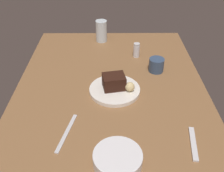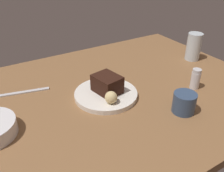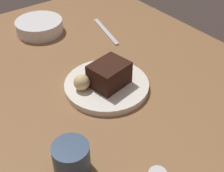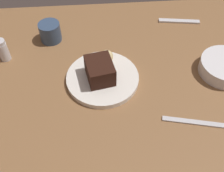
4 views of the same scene
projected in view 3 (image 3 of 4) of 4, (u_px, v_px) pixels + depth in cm
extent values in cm
cube|color=brown|center=(113.00, 91.00, 81.06)|extent=(120.00, 84.00, 3.00)
cylinder|color=white|center=(107.00, 85.00, 79.29)|extent=(21.92, 21.92, 1.67)
cube|color=black|center=(108.00, 73.00, 76.86)|extent=(9.12, 10.52, 6.04)
sphere|color=#DBC184|center=(82.00, 82.00, 75.60)|extent=(4.08, 4.08, 4.08)
cylinder|color=silver|center=(39.00, 26.00, 102.00)|extent=(15.51, 15.51, 4.25)
cylinder|color=#334766|center=(71.00, 158.00, 57.88)|extent=(7.20, 7.20, 6.58)
cube|color=silver|center=(106.00, 31.00, 103.25)|extent=(18.83, 5.64, 0.50)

